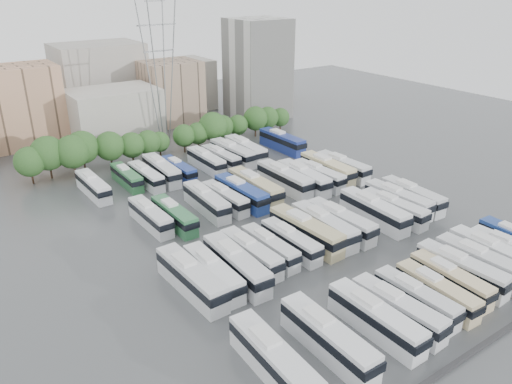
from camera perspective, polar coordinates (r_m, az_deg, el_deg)
ground at (r=78.50m, az=4.22°, el=-4.02°), size 220.00×220.00×0.00m
parapet at (r=60.80m, az=24.86°, el=-15.35°), size 56.00×0.50×0.50m
tree_line at (r=108.77m, az=-11.39°, el=6.10°), size 64.49×8.15×8.46m
city_buildings at (r=133.85m, az=-18.35°, el=10.15°), size 102.00×35.00×20.00m
apartment_tower at (r=138.37m, az=0.20°, el=13.89°), size 14.00×14.00×26.00m
electricity_pylon at (r=114.89m, az=-10.98°, el=14.34°), size 9.00×6.91×33.83m
bus_r0_s0 at (r=51.04m, az=2.09°, el=-18.65°), size 3.31×13.02×4.05m
bus_r0_s2 at (r=53.98m, az=8.24°, el=-16.15°), size 3.02×12.98×4.06m
bus_r0_s4 at (r=57.53m, az=13.52°, el=-13.86°), size 2.77×12.53×3.93m
bus_r0_s5 at (r=59.65m, az=15.90°, el=-12.74°), size 3.21×12.05×3.74m
bus_r0_s6 at (r=62.27m, az=17.85°, el=-11.45°), size 2.56×11.16×3.49m
bus_r0_s7 at (r=64.24m, az=19.96°, el=-10.59°), size 2.95×11.29×3.51m
bus_r0_s8 at (r=67.01m, az=21.34°, el=-9.29°), size 2.89×11.28×3.51m
bus_r0_s9 at (r=69.34m, az=22.45°, el=-8.16°), size 3.29×12.35×3.84m
bus_r0_s10 at (r=71.58m, az=24.39°, el=-7.42°), size 3.16×12.74×3.97m
bus_r0_s11 at (r=74.46m, az=25.47°, el=-6.43°), size 2.93×12.53×3.92m
bus_r0_s12 at (r=77.06m, az=26.93°, el=-5.89°), size 2.79×11.07×3.45m
bus_r1_s0 at (r=62.76m, az=-7.41°, el=-9.70°), size 3.39×13.40×4.18m
bus_r1_s1 at (r=63.86m, az=-4.93°, el=-9.15°), size 2.85×12.03×3.76m
bus_r1_s2 at (r=64.97m, az=-2.27°, el=-8.26°), size 3.33×13.26×4.13m
bus_r1_s3 at (r=67.79m, az=-0.60°, el=-6.99°), size 2.86×11.79×3.68m
bus_r1_s4 at (r=69.42m, az=1.59°, el=-6.33°), size 2.56×10.98×3.43m
bus_r1_s5 at (r=70.99m, az=4.02°, el=-5.61°), size 2.64×11.24×3.51m
bus_r1_s6 at (r=73.16m, az=5.72°, el=-4.43°), size 3.60×13.59×4.22m
bus_r1_s7 at (r=75.12m, az=7.79°, el=-3.84°), size 3.12×12.87×4.02m
bus_r1_s8 at (r=76.88m, az=9.63°, el=-3.30°), size 3.24×12.81×3.99m
bus_r1_s10 at (r=81.08m, az=13.33°, el=-2.08°), size 3.47×13.38×4.16m
bus_r1_s11 at (r=83.07m, az=15.44°, el=-1.81°), size 3.23×12.22×3.80m
bus_r1_s12 at (r=86.22m, az=15.92°, el=-0.85°), size 3.21×12.72×3.96m
bus_r1_s13 at (r=88.56m, az=17.43°, el=-0.40°), size 3.30×12.54×3.90m
bus_r2_s1 at (r=79.47m, az=-11.97°, el=-2.71°), size 2.78×11.57×3.61m
bus_r2_s2 at (r=79.05m, az=-9.33°, el=-2.63°), size 2.67×11.63×3.64m
bus_r2_s4 at (r=82.92m, az=-5.69°, el=-1.03°), size 3.21×12.56×3.91m
bus_r2_s5 at (r=84.21m, az=-3.57°, el=-0.69°), size 2.98×11.40×3.55m
bus_r2_s6 at (r=85.56m, az=-1.71°, el=-0.08°), size 3.25×12.89×4.01m
bus_r2_s7 at (r=87.59m, az=-0.10°, el=0.59°), size 3.06×13.54×4.24m
bus_r2_s9 at (r=91.28m, az=3.29°, el=1.54°), size 2.99×13.62×4.27m
bus_r2_s10 at (r=92.20m, az=5.47°, el=1.66°), size 3.43×13.28×4.13m
bus_r2_s11 at (r=94.08m, az=7.13°, el=1.93°), size 3.22×12.26×3.81m
bus_r2_s12 at (r=97.05m, az=8.16°, el=2.68°), size 3.18×13.41×4.19m
bus_r2_s13 at (r=98.88m, az=9.86°, el=2.90°), size 3.14×12.69×3.96m
bus_r3_s0 at (r=93.27m, az=-18.12°, el=0.66°), size 2.88×11.84×3.69m
bus_r3_s2 at (r=96.12m, az=-14.56°, el=1.68°), size 2.45×10.85×3.40m
bus_r3_s3 at (r=95.57m, az=-12.46°, el=1.81°), size 2.79×11.39×3.55m
bus_r3_s4 at (r=97.32m, az=-10.76°, el=2.50°), size 3.13×12.84×4.01m
bus_r3_s5 at (r=97.85m, az=-8.86°, el=2.58°), size 2.64×11.02×3.44m
bus_r3_s7 at (r=101.37m, az=-5.71°, el=3.59°), size 2.64×11.91×3.73m
bus_r3_s8 at (r=103.02m, az=-4.04°, el=3.94°), size 3.01×11.56×3.59m
bus_r3_s9 at (r=105.07m, az=-2.70°, el=4.51°), size 3.47×13.19×4.10m
bus_r3_s10 at (r=106.89m, az=-1.22°, el=4.88°), size 3.33×13.30×4.14m
bus_r3_s13 at (r=112.32m, az=3.00°, el=5.81°), size 3.23×13.46×4.20m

